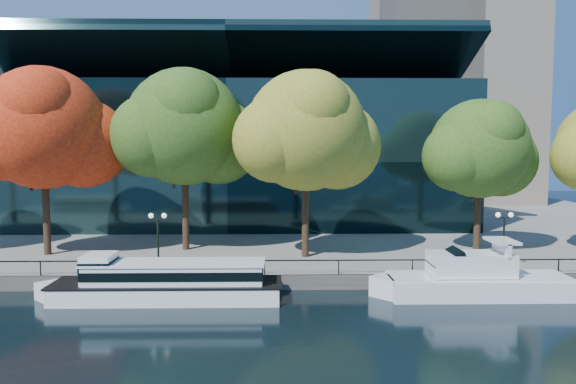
{
  "coord_description": "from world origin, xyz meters",
  "views": [
    {
      "loc": [
        0.88,
        -33.95,
        9.85
      ],
      "look_at": [
        1.66,
        8.0,
        6.16
      ],
      "focal_mm": 35.0,
      "sensor_mm": 36.0,
      "label": 1
    }
  ],
  "objects_px": {
    "lamp_2": "(504,227)",
    "cruiser_near": "(471,279)",
    "lamp_1": "(158,228)",
    "tree_1": "(45,131)",
    "tour_boat": "(161,281)",
    "tree_3": "(308,133)",
    "tree_4": "(482,151)",
    "tree_2": "(187,129)"
  },
  "relations": [
    {
      "from": "tree_3",
      "to": "lamp_1",
      "type": "xyz_separation_m",
      "value": [
        -10.62,
        -4.63,
        -6.59
      ]
    },
    {
      "from": "tour_boat",
      "to": "tree_3",
      "type": "height_order",
      "value": "tree_3"
    },
    {
      "from": "tree_4",
      "to": "tour_boat",
      "type": "bearing_deg",
      "value": -156.54
    },
    {
      "from": "tree_2",
      "to": "tree_4",
      "type": "relative_size",
      "value": 1.21
    },
    {
      "from": "tree_3",
      "to": "tree_2",
      "type": "bearing_deg",
      "value": 162.25
    },
    {
      "from": "cruiser_near",
      "to": "lamp_1",
      "type": "height_order",
      "value": "lamp_1"
    },
    {
      "from": "tree_3",
      "to": "lamp_2",
      "type": "distance_m",
      "value": 15.68
    },
    {
      "from": "tree_1",
      "to": "lamp_1",
      "type": "xyz_separation_m",
      "value": [
        9.83,
        -5.84,
        -6.82
      ]
    },
    {
      "from": "tree_3",
      "to": "tree_4",
      "type": "distance_m",
      "value": 14.23
    },
    {
      "from": "tree_2",
      "to": "lamp_2",
      "type": "xyz_separation_m",
      "value": [
        23.24,
        -7.76,
        -6.96
      ]
    },
    {
      "from": "tree_2",
      "to": "tree_4",
      "type": "height_order",
      "value": "tree_2"
    },
    {
      "from": "tour_boat",
      "to": "tree_4",
      "type": "relative_size",
      "value": 1.26
    },
    {
      "from": "lamp_1",
      "to": "tree_2",
      "type": "bearing_deg",
      "value": 83.87
    },
    {
      "from": "tour_boat",
      "to": "tree_3",
      "type": "xyz_separation_m",
      "value": [
        9.63,
        8.5,
        9.32
      ]
    },
    {
      "from": "tree_1",
      "to": "lamp_2",
      "type": "relative_size",
      "value": 3.67
    },
    {
      "from": "tree_1",
      "to": "lamp_1",
      "type": "distance_m",
      "value": 13.32
    },
    {
      "from": "tree_3",
      "to": "lamp_2",
      "type": "xyz_separation_m",
      "value": [
        13.46,
        -4.63,
        -6.59
      ]
    },
    {
      "from": "tour_boat",
      "to": "tree_2",
      "type": "height_order",
      "value": "tree_2"
    },
    {
      "from": "cruiser_near",
      "to": "tree_4",
      "type": "xyz_separation_m",
      "value": [
        4.02,
        9.85,
        8.05
      ]
    },
    {
      "from": "lamp_2",
      "to": "tour_boat",
      "type": "bearing_deg",
      "value": -170.47
    },
    {
      "from": "lamp_1",
      "to": "tree_1",
      "type": "bearing_deg",
      "value": 149.28
    },
    {
      "from": "lamp_1",
      "to": "cruiser_near",
      "type": "bearing_deg",
      "value": -9.47
    },
    {
      "from": "tree_2",
      "to": "tree_3",
      "type": "distance_m",
      "value": 10.28
    },
    {
      "from": "tree_1",
      "to": "cruiser_near",
      "type": "bearing_deg",
      "value": -16.94
    },
    {
      "from": "cruiser_near",
      "to": "tree_1",
      "type": "bearing_deg",
      "value": 163.06
    },
    {
      "from": "tour_boat",
      "to": "tree_1",
      "type": "xyz_separation_m",
      "value": [
        -10.83,
        9.72,
        9.54
      ]
    },
    {
      "from": "lamp_2",
      "to": "cruiser_near",
      "type": "bearing_deg",
      "value": -134.84
    },
    {
      "from": "lamp_1",
      "to": "lamp_2",
      "type": "bearing_deg",
      "value": 0.0
    },
    {
      "from": "tour_boat",
      "to": "tree_3",
      "type": "distance_m",
      "value": 15.87
    },
    {
      "from": "tree_4",
      "to": "lamp_1",
      "type": "height_order",
      "value": "tree_4"
    },
    {
      "from": "cruiser_near",
      "to": "tree_3",
      "type": "relative_size",
      "value": 0.89
    },
    {
      "from": "cruiser_near",
      "to": "lamp_2",
      "type": "distance_m",
      "value": 5.62
    },
    {
      "from": "tree_2",
      "to": "lamp_2",
      "type": "bearing_deg",
      "value": -18.46
    },
    {
      "from": "tour_boat",
      "to": "tree_4",
      "type": "height_order",
      "value": "tree_4"
    },
    {
      "from": "cruiser_near",
      "to": "tree_2",
      "type": "distance_m",
      "value": 24.78
    },
    {
      "from": "tour_boat",
      "to": "tree_1",
      "type": "height_order",
      "value": "tree_1"
    },
    {
      "from": "tree_1",
      "to": "tree_2",
      "type": "bearing_deg",
      "value": 10.19
    },
    {
      "from": "tree_1",
      "to": "tree_4",
      "type": "distance_m",
      "value": 34.55
    },
    {
      "from": "tree_1",
      "to": "tree_3",
      "type": "relative_size",
      "value": 1.03
    },
    {
      "from": "lamp_1",
      "to": "tour_boat",
      "type": "bearing_deg",
      "value": -75.61
    },
    {
      "from": "cruiser_near",
      "to": "tree_1",
      "type": "xyz_separation_m",
      "value": [
        -30.49,
        9.29,
        9.65
      ]
    },
    {
      "from": "tree_1",
      "to": "tree_2",
      "type": "xyz_separation_m",
      "value": [
        10.67,
        1.92,
        0.14
      ]
    }
  ]
}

